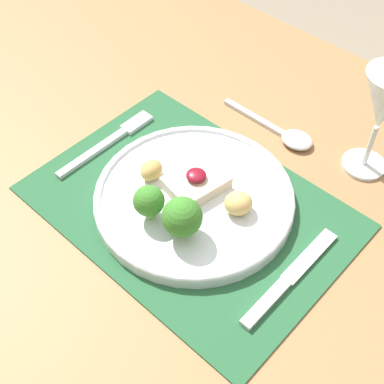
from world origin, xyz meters
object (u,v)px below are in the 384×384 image
at_px(dinner_plate, 191,196).
at_px(spoon, 288,135).
at_px(fork, 112,139).
at_px(wine_glass_near, 384,105).
at_px(knife, 285,283).

bearing_deg(dinner_plate, spoon, 84.37).
height_order(fork, spoon, spoon).
distance_m(dinner_plate, wine_glass_near, 0.30).
bearing_deg(spoon, dinner_plate, -93.59).
relative_size(fork, knife, 1.00).
distance_m(knife, spoon, 0.28).
relative_size(dinner_plate, fork, 1.52).
distance_m(dinner_plate, fork, 0.18).
xyz_separation_m(knife, spoon, (-0.16, 0.23, 0.00)).
relative_size(dinner_plate, spoon, 1.64).
height_order(dinner_plate, spoon, dinner_plate).
xyz_separation_m(spoon, wine_glass_near, (0.12, 0.03, 0.11)).
bearing_deg(spoon, wine_glass_near, 15.49).
xyz_separation_m(fork, knife, (0.36, -0.03, 0.00)).
distance_m(fork, wine_glass_near, 0.41).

